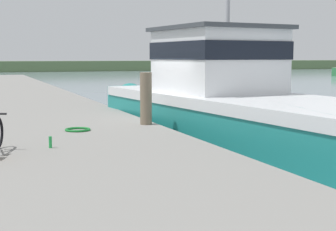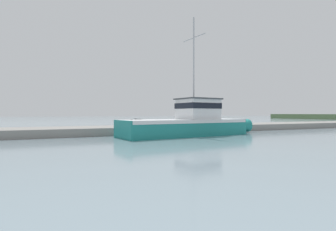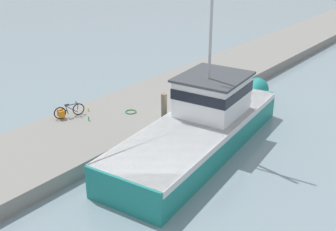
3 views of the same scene
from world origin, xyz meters
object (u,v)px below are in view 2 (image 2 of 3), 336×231
(bicycle_touring, at_px, (135,122))
(water_bottle_on_curb, at_px, (143,125))
(water_bottle_by_bike, at_px, (147,124))
(fishing_boat_main, at_px, (190,122))
(mooring_post, at_px, (178,119))

(bicycle_touring, relative_size, water_bottle_on_curb, 6.89)
(water_bottle_on_curb, xyz_separation_m, water_bottle_by_bike, (-1.00, 0.85, -0.01))
(fishing_boat_main, xyz_separation_m, water_bottle_by_bike, (-6.54, -1.80, -0.40))
(bicycle_touring, distance_m, mooring_post, 5.27)
(bicycle_touring, bearing_deg, fishing_boat_main, 45.17)
(fishing_boat_main, bearing_deg, mooring_post, 171.21)
(fishing_boat_main, xyz_separation_m, water_bottle_on_curb, (-5.54, -2.66, -0.38))
(mooring_post, bearing_deg, water_bottle_on_curb, -136.76)
(bicycle_touring, bearing_deg, water_bottle_by_bike, 100.27)
(bicycle_touring, xyz_separation_m, water_bottle_on_curb, (1.24, 0.45, -0.22))
(fishing_boat_main, distance_m, bicycle_touring, 7.46)
(bicycle_touring, distance_m, water_bottle_on_curb, 1.34)
(fishing_boat_main, relative_size, water_bottle_by_bike, 70.77)
(fishing_boat_main, relative_size, mooring_post, 10.29)
(fishing_boat_main, height_order, water_bottle_by_bike, fishing_boat_main)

